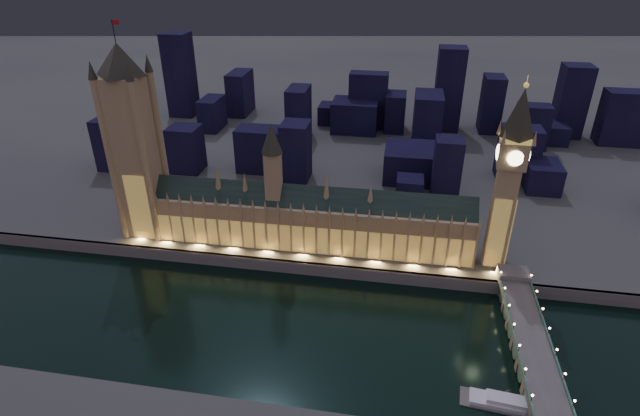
% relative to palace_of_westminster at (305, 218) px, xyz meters
% --- Properties ---
extents(ground_plane, '(2000.00, 2000.00, 0.00)m').
position_rel_palace_of_westminster_xyz_m(ground_plane, '(5.22, -61.74, -26.37)').
color(ground_plane, black).
rests_on(ground_plane, ground).
extents(north_bank, '(2000.00, 960.00, 8.00)m').
position_rel_palace_of_westminster_xyz_m(north_bank, '(5.22, 458.26, -22.37)').
color(north_bank, '#3E3A39').
rests_on(north_bank, ground).
extents(embankment_wall, '(2000.00, 2.50, 8.00)m').
position_rel_palace_of_westminster_xyz_m(embankment_wall, '(5.22, -20.74, -22.37)').
color(embankment_wall, '#58524B').
rests_on(embankment_wall, ground).
extents(palace_of_westminster, '(202.00, 21.98, 78.00)m').
position_rel_palace_of_westminster_xyz_m(palace_of_westminster, '(0.00, 0.00, 0.00)').
color(palace_of_westminster, '#977E5A').
rests_on(palace_of_westminster, north_bank).
extents(victoria_tower, '(31.68, 31.68, 131.15)m').
position_rel_palace_of_westminster_xyz_m(victoria_tower, '(-104.78, 0.18, 46.90)').
color(victoria_tower, '#977E5A').
rests_on(victoria_tower, north_bank).
extents(elizabeth_tower, '(18.00, 18.00, 109.97)m').
position_rel_palace_of_westminster_xyz_m(elizabeth_tower, '(113.22, 0.18, 42.97)').
color(elizabeth_tower, '#977E5A').
rests_on(elizabeth_tower, north_bank).
extents(westminster_bridge, '(17.01, 113.00, 15.90)m').
position_rel_palace_of_westminster_xyz_m(westminster_bridge, '(122.18, -65.20, -20.37)').
color(westminster_bridge, '#58524B').
rests_on(westminster_bridge, ground).
extents(river_boat, '(45.86, 15.00, 4.50)m').
position_rel_palace_of_westminster_xyz_m(river_boat, '(110.63, -101.11, -24.81)').
color(river_boat, '#58524B').
rests_on(river_boat, ground).
extents(city_backdrop, '(471.57, 215.63, 86.01)m').
position_rel_palace_of_westminster_xyz_m(city_backdrop, '(38.03, 185.84, 5.09)').
color(city_backdrop, black).
rests_on(city_backdrop, north_bank).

